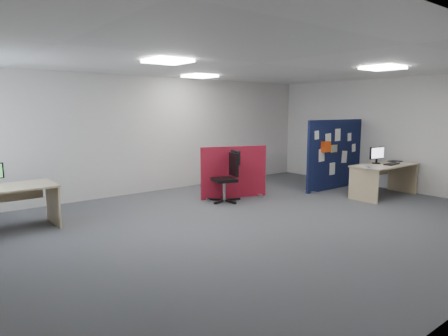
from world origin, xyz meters
TOP-DOWN VIEW (x-y plane):
  - floor at (0.00, 0.00)m, footprint 9.00×9.00m
  - ceiling at (0.00, 0.00)m, footprint 9.00×7.00m
  - wall_back at (0.00, 3.50)m, footprint 9.00×0.02m
  - wall_right at (4.50, 0.00)m, footprint 0.02×7.00m
  - ceiling_lights at (0.33, 0.67)m, footprint 4.10×4.10m
  - navy_divider at (3.47, 0.99)m, footprint 2.06×0.30m
  - main_desk at (3.58, -0.22)m, footprint 1.69×0.75m
  - monitor_main at (3.52, -0.09)m, footprint 0.43×0.18m
  - keyboard at (3.66, -0.38)m, footprint 0.47×0.23m
  - mouse at (3.94, -0.37)m, footprint 0.10×0.06m
  - paper_tray at (4.21, -0.16)m, footprint 0.30×0.24m
  - red_divider at (0.86, 1.74)m, footprint 1.46×0.53m
  - office_chair at (0.55, 1.52)m, footprint 0.71×0.68m
  - desk_papers at (3.31, -0.27)m, footprint 1.52×0.85m

SIDE VIEW (x-z plane):
  - floor at x=0.00m, z-range 0.00..0.00m
  - main_desk at x=3.58m, z-range 0.19..0.92m
  - red_divider at x=0.86m, z-range -0.01..1.13m
  - office_chair at x=0.55m, z-range 0.07..1.14m
  - desk_papers at x=3.31m, z-range 0.73..0.73m
  - paper_tray at x=4.21m, z-range 0.73..0.74m
  - keyboard at x=3.66m, z-range 0.73..0.75m
  - mouse at x=3.94m, z-range 0.73..0.76m
  - navy_divider at x=3.47m, z-range 0.00..1.70m
  - monitor_main at x=3.52m, z-range 0.75..1.13m
  - wall_back at x=0.00m, z-range 0.00..2.70m
  - wall_right at x=4.50m, z-range 0.00..2.70m
  - ceiling_lights at x=0.33m, z-range 2.65..2.69m
  - ceiling at x=0.00m, z-range 2.69..2.71m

